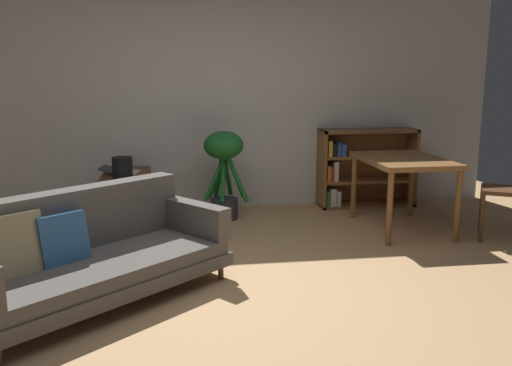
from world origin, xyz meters
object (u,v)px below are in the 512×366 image
(desk_speaker, at_px, (122,169))
(bookshelf, at_px, (360,168))
(potted_floor_plant, at_px, (224,164))
(media_console, at_px, (126,203))
(fabric_couch, at_px, (87,252))
(dining_table, at_px, (403,166))
(open_laptop, at_px, (122,172))

(desk_speaker, height_order, bookshelf, bookshelf)
(potted_floor_plant, bearing_deg, media_console, -169.44)
(fabric_couch, height_order, media_console, fabric_couch)
(desk_speaker, xyz_separation_m, dining_table, (2.82, -0.20, -0.01))
(fabric_couch, relative_size, open_laptop, 4.66)
(dining_table, xyz_separation_m, bookshelf, (-0.07, 1.07, -0.20))
(bookshelf, bearing_deg, dining_table, -86.36)
(open_laptop, xyz_separation_m, dining_table, (2.88, -0.62, 0.09))
(media_console, distance_m, potted_floor_plant, 1.13)
(open_laptop, xyz_separation_m, desk_speaker, (0.05, -0.42, 0.10))
(open_laptop, height_order, dining_table, dining_table)
(media_console, xyz_separation_m, bookshelf, (2.77, 0.60, 0.20))
(media_console, distance_m, open_laptop, 0.34)
(media_console, relative_size, open_laptop, 2.87)
(desk_speaker, xyz_separation_m, bookshelf, (2.75, 0.87, -0.21))
(potted_floor_plant, bearing_deg, desk_speaker, -155.64)
(fabric_couch, relative_size, bookshelf, 1.67)
(fabric_couch, distance_m, open_laptop, 1.98)
(open_laptop, relative_size, dining_table, 0.38)
(fabric_couch, relative_size, dining_table, 1.76)
(media_console, relative_size, desk_speaker, 5.08)
(desk_speaker, bearing_deg, bookshelf, 17.55)
(fabric_couch, distance_m, potted_floor_plant, 2.34)
(dining_table, bearing_deg, desk_speaker, 175.92)
(potted_floor_plant, bearing_deg, bookshelf, 13.13)
(media_console, bearing_deg, desk_speaker, -87.48)
(media_console, bearing_deg, bookshelf, 12.16)
(fabric_couch, height_order, potted_floor_plant, potted_floor_plant)
(open_laptop, height_order, desk_speaker, desk_speaker)
(fabric_couch, xyz_separation_m, open_laptop, (0.06, 1.96, 0.23))
(fabric_couch, xyz_separation_m, media_console, (0.11, 1.82, -0.07))
(open_laptop, bearing_deg, desk_speaker, -82.76)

